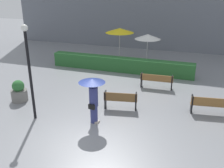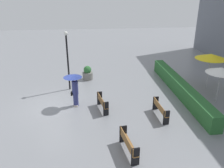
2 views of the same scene
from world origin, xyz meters
The scene contains 10 objects.
ground_plane centered at (0.00, 0.00, 0.00)m, with size 60.00×60.00×0.00m, color gray.
bench_back_row centered at (1.91, 6.08, 0.52)m, with size 1.89×0.42×0.85m.
bench_mid_center centered at (0.72, 2.84, 0.52)m, with size 1.63×0.60×0.87m.
bench_far_right centered at (4.85, 3.69, 0.51)m, with size 1.84×0.61×0.86m.
pedestrian_with_umbrella centered at (0.00, 1.20, 1.42)m, with size 1.12×1.12×2.08m.
planter_pot centered at (-4.54, 2.06, 0.49)m, with size 0.82×0.82×1.13m.
lamp_post centered at (-2.68, 0.71, 2.56)m, with size 0.28×0.28×4.21m.
patio_umbrella_yellow centered at (-1.83, 10.82, 2.40)m, with size 2.18×2.18×2.59m.
patio_umbrella_white centered at (0.45, 10.33, 2.16)m, with size 1.87×1.87×2.34m.
hedge_strip centered at (-1.00, 8.40, 0.49)m, with size 9.99×0.70×0.98m, color #28602D.
Camera 2 is at (13.18, 2.02, 6.86)m, focal length 37.08 mm.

